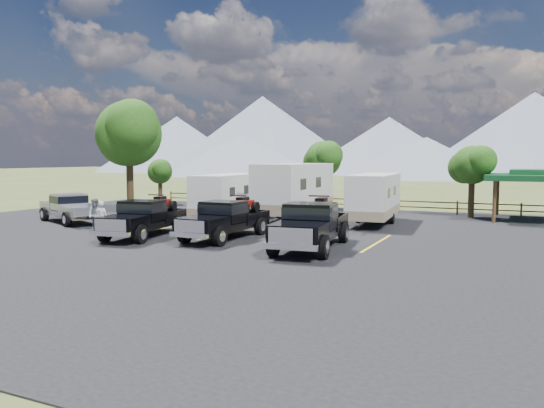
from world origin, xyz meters
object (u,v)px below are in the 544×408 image
at_px(rig_right, 312,224).
at_px(trailer_right, 374,198).
at_px(pavilion, 540,177).
at_px(trailer_center, 295,190).
at_px(tree_big_nw, 129,134).
at_px(rig_center, 226,218).
at_px(trailer_left, 227,196).
at_px(person_b, 96,215).
at_px(person_a, 102,218).
at_px(rig_left, 145,217).
at_px(pickup_silver, 70,208).

distance_m(rig_right, trailer_right, 9.67).
bearing_deg(pavilion, trailer_center, -157.84).
height_order(tree_big_nw, pavilion, tree_big_nw).
height_order(pavilion, trailer_right, pavilion).
height_order(rig_center, trailer_left, trailer_left).
xyz_separation_m(pavilion, person_b, (-21.42, -15.63, -1.85)).
distance_m(person_a, person_b, 1.16).
bearing_deg(rig_right, pavilion, 52.44).
relative_size(trailer_center, person_b, 5.70).
relative_size(pavilion, person_a, 3.63).
relative_size(rig_center, trailer_right, 0.72).
xyz_separation_m(rig_left, rig_center, (3.96, 1.20, 0.01)).
bearing_deg(trailer_left, rig_right, -48.22).
bearing_deg(person_a, pavilion, -155.57).
bearing_deg(trailer_center, pickup_silver, -149.00).
distance_m(tree_big_nw, trailer_center, 12.21).
distance_m(trailer_right, person_a, 15.46).
bearing_deg(pavilion, person_b, -143.88).
relative_size(pickup_silver, person_b, 3.41).
distance_m(pickup_silver, person_b, 4.89).
distance_m(tree_big_nw, rig_left, 11.86).
bearing_deg(rig_right, pickup_silver, 164.93).
xyz_separation_m(rig_left, person_a, (-2.45, -0.37, -0.12)).
bearing_deg(trailer_right, person_a, -142.92).
xyz_separation_m(rig_center, trailer_right, (5.09, 8.74, 0.56)).
relative_size(pavilion, rig_right, 0.90).
distance_m(trailer_right, person_b, 15.83).
distance_m(rig_left, trailer_right, 13.45).
bearing_deg(trailer_center, trailer_right, -3.93).
bearing_deg(person_a, trailer_left, -122.57).
bearing_deg(rig_center, pavilion, 47.49).
distance_m(rig_right, trailer_center, 11.03).
xyz_separation_m(rig_left, pickup_silver, (-7.72, 2.62, -0.07)).
bearing_deg(rig_center, trailer_right, 60.95).
distance_m(trailer_left, person_a, 8.52).
distance_m(pavilion, trailer_center, 15.28).
xyz_separation_m(rig_right, person_b, (-12.21, -0.04, -0.18)).
bearing_deg(trailer_right, rig_right, -96.44).
bearing_deg(tree_big_nw, pavilion, 17.34).
height_order(person_a, person_b, person_b).
xyz_separation_m(trailer_left, pickup_silver, (-7.97, -5.07, -0.60)).
bearing_deg(rig_left, trailer_right, 38.14).
bearing_deg(rig_right, rig_center, 162.20).
xyz_separation_m(trailer_center, trailer_right, (5.20, -0.18, -0.31)).
bearing_deg(trailer_left, tree_big_nw, 171.23).
bearing_deg(tree_big_nw, rig_center, -30.17).
xyz_separation_m(pavilion, rig_right, (-9.21, -15.59, -1.68)).
height_order(rig_center, rig_right, rig_right).
bearing_deg(trailer_right, rig_center, -125.00).
relative_size(rig_left, trailer_left, 0.76).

